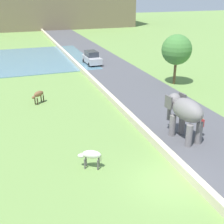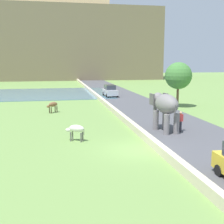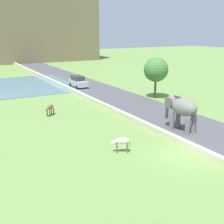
{
  "view_description": "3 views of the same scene",
  "coord_description": "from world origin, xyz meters",
  "px_view_note": "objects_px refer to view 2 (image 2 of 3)",
  "views": [
    {
      "loc": [
        -7.38,
        -11.67,
        9.75
      ],
      "look_at": [
        -1.02,
        6.43,
        1.74
      ],
      "focal_mm": 47.87,
      "sensor_mm": 36.0,
      "label": 1
    },
    {
      "loc": [
        -4.94,
        -17.18,
        5.53
      ],
      "look_at": [
        -0.19,
        7.23,
        1.17
      ],
      "focal_mm": 47.34,
      "sensor_mm": 36.0,
      "label": 2
    },
    {
      "loc": [
        -13.81,
        -13.94,
        8.67
      ],
      "look_at": [
        -1.67,
        7.59,
        1.61
      ],
      "focal_mm": 46.15,
      "sensor_mm": 36.0,
      "label": 3
    }
  ],
  "objects_px": {
    "person_beside_elephant": "(180,121)",
    "cow_brown": "(53,105)",
    "elephant": "(165,106)",
    "car_silver": "(110,91)",
    "cow_white": "(76,129)"
  },
  "relations": [
    {
      "from": "person_beside_elephant",
      "to": "cow_brown",
      "type": "bearing_deg",
      "value": 132.64
    },
    {
      "from": "car_silver",
      "to": "cow_brown",
      "type": "xyz_separation_m",
      "value": [
        -8.65,
        -12.88,
        -0.06
      ]
    },
    {
      "from": "cow_white",
      "to": "cow_brown",
      "type": "distance_m",
      "value": 11.87
    },
    {
      "from": "person_beside_elephant",
      "to": "cow_white",
      "type": "relative_size",
      "value": 1.18
    },
    {
      "from": "person_beside_elephant",
      "to": "elephant",
      "type": "bearing_deg",
      "value": 165.06
    },
    {
      "from": "person_beside_elephant",
      "to": "cow_white",
      "type": "distance_m",
      "value": 8.27
    },
    {
      "from": "car_silver",
      "to": "cow_white",
      "type": "bearing_deg",
      "value": -105.92
    },
    {
      "from": "person_beside_elephant",
      "to": "car_silver",
      "type": "xyz_separation_m",
      "value": [
        -1.17,
        23.54,
        0.03
      ]
    },
    {
      "from": "elephant",
      "to": "cow_brown",
      "type": "bearing_deg",
      "value": 129.81
    },
    {
      "from": "elephant",
      "to": "person_beside_elephant",
      "type": "xyz_separation_m",
      "value": [
        1.2,
        -0.32,
        -1.16
      ]
    },
    {
      "from": "person_beside_elephant",
      "to": "cow_brown",
      "type": "distance_m",
      "value": 14.49
    },
    {
      "from": "person_beside_elephant",
      "to": "cow_brown",
      "type": "xyz_separation_m",
      "value": [
        -9.82,
        10.66,
        -0.04
      ]
    },
    {
      "from": "elephant",
      "to": "car_silver",
      "type": "height_order",
      "value": "elephant"
    },
    {
      "from": "cow_white",
      "to": "cow_brown",
      "type": "height_order",
      "value": "same"
    },
    {
      "from": "elephant",
      "to": "car_silver",
      "type": "bearing_deg",
      "value": 89.93
    }
  ]
}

